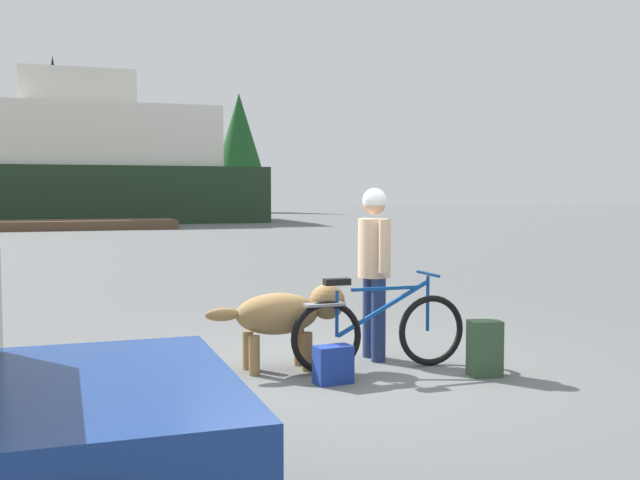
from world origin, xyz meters
TOP-DOWN VIEW (x-y plane):
  - ground_plane at (0.00, 0.00)m, footprint 160.00×160.00m
  - bicycle at (0.36, -0.19)m, footprint 1.72×0.44m
  - person_cyclist at (0.50, 0.23)m, footprint 0.32×0.53m
  - dog at (-0.44, 0.10)m, footprint 1.33×0.45m
  - backpack at (1.17, -0.71)m, footprint 0.31×0.24m
  - handbag_pannier at (-0.20, -0.52)m, footprint 0.34×0.22m
  - dock_pier at (-3.92, 28.26)m, footprint 12.78×2.87m
  - ferry_boat at (-3.74, 36.32)m, footprint 24.00×8.24m
  - pine_tree_center at (-2.17, 56.49)m, footprint 4.36×4.36m
  - pine_tree_far_right at (11.22, 53.15)m, footprint 4.06×4.06m
  - pine_tree_mid_back at (-2.85, 59.59)m, footprint 3.35×3.35m

SIDE VIEW (x-z plane):
  - ground_plane at x=0.00m, z-range 0.00..0.00m
  - handbag_pannier at x=-0.20m, z-range 0.00..0.33m
  - dock_pier at x=-3.92m, z-range 0.00..0.40m
  - backpack at x=1.17m, z-range 0.00..0.50m
  - bicycle at x=0.36m, z-range -0.08..0.81m
  - dog at x=-0.44m, z-range 0.13..0.91m
  - person_cyclist at x=0.50m, z-range 0.17..1.85m
  - ferry_boat at x=-3.74m, z-range -1.29..7.28m
  - pine_tree_far_right at x=11.22m, z-range 1.42..10.95m
  - pine_tree_center at x=-2.17m, z-range 1.17..12.73m
  - pine_tree_mid_back at x=-2.85m, z-range 1.55..14.33m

